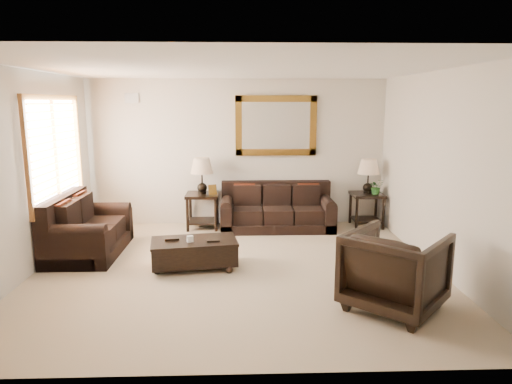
{
  "coord_description": "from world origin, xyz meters",
  "views": [
    {
      "loc": [
        0.06,
        -6.0,
        2.26
      ],
      "look_at": [
        0.29,
        0.6,
        0.97
      ],
      "focal_mm": 32.0,
      "sensor_mm": 36.0,
      "label": 1
    }
  ],
  "objects_px": {
    "end_table_right": "(368,183)",
    "coffee_table": "(194,250)",
    "sofa": "(277,212)",
    "end_table_left": "(202,183)",
    "loveseat": "(85,232)",
    "armchair": "(395,267)"
  },
  "relations": [
    {
      "from": "end_table_right",
      "to": "coffee_table",
      "type": "relative_size",
      "value": 1.01
    },
    {
      "from": "sofa",
      "to": "end_table_left",
      "type": "distance_m",
      "value": 1.46
    },
    {
      "from": "coffee_table",
      "to": "loveseat",
      "type": "bearing_deg",
      "value": 149.77
    },
    {
      "from": "end_table_right",
      "to": "coffee_table",
      "type": "height_order",
      "value": "end_table_right"
    },
    {
      "from": "loveseat",
      "to": "armchair",
      "type": "bearing_deg",
      "value": -116.75
    },
    {
      "from": "sofa",
      "to": "armchair",
      "type": "height_order",
      "value": "armchair"
    },
    {
      "from": "sofa",
      "to": "loveseat",
      "type": "xyz_separation_m",
      "value": [
        -3.03,
        -1.34,
        0.03
      ]
    },
    {
      "from": "loveseat",
      "to": "armchair",
      "type": "xyz_separation_m",
      "value": [
        4.07,
        -2.05,
        0.16
      ]
    },
    {
      "from": "loveseat",
      "to": "end_table_right",
      "type": "xyz_separation_m",
      "value": [
        4.71,
        1.41,
        0.49
      ]
    },
    {
      "from": "sofa",
      "to": "armchair",
      "type": "relative_size",
      "value": 2.07
    },
    {
      "from": "loveseat",
      "to": "coffee_table",
      "type": "height_order",
      "value": "loveseat"
    },
    {
      "from": "loveseat",
      "to": "armchair",
      "type": "distance_m",
      "value": 4.56
    },
    {
      "from": "end_table_left",
      "to": "armchair",
      "type": "distance_m",
      "value": 4.22
    },
    {
      "from": "end_table_right",
      "to": "loveseat",
      "type": "bearing_deg",
      "value": -163.3
    },
    {
      "from": "coffee_table",
      "to": "end_table_right",
      "type": "bearing_deg",
      "value": 26.06
    },
    {
      "from": "sofa",
      "to": "loveseat",
      "type": "height_order",
      "value": "loveseat"
    },
    {
      "from": "end_table_right",
      "to": "coffee_table",
      "type": "distance_m",
      "value": 3.69
    },
    {
      "from": "end_table_left",
      "to": "armchair",
      "type": "xyz_separation_m",
      "value": [
        2.4,
        -3.46,
        -0.36
      ]
    },
    {
      "from": "end_table_right",
      "to": "coffee_table",
      "type": "xyz_separation_m",
      "value": [
        -2.99,
        -2.09,
        -0.58
      ]
    },
    {
      "from": "loveseat",
      "to": "end_table_left",
      "type": "height_order",
      "value": "end_table_left"
    },
    {
      "from": "sofa",
      "to": "end_table_right",
      "type": "xyz_separation_m",
      "value": [
        1.68,
        0.08,
        0.52
      ]
    },
    {
      "from": "end_table_right",
      "to": "armchair",
      "type": "xyz_separation_m",
      "value": [
        -0.64,
        -3.46,
        -0.33
      ]
    }
  ]
}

